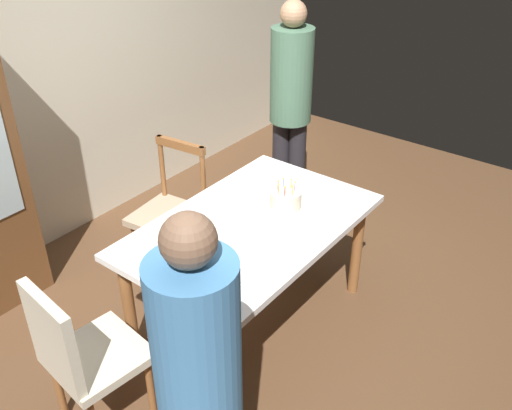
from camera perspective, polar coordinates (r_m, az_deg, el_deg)
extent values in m
plane|color=brown|center=(3.82, -0.46, -11.34)|extent=(6.40, 6.40, 0.00)
cube|color=beige|center=(4.40, -20.43, 12.38)|extent=(6.40, 0.10, 2.60)
cube|color=white|center=(3.37, -0.52, -2.10)|extent=(1.53, 0.96, 0.04)
cylinder|color=brown|center=(3.03, -2.61, -16.12)|extent=(0.07, 0.07, 0.72)
cylinder|color=brown|center=(3.89, 10.07, -4.28)|extent=(0.07, 0.07, 0.72)
cylinder|color=brown|center=(3.44, -12.59, -10.07)|extent=(0.07, 0.07, 0.72)
cylinder|color=brown|center=(4.21, 0.98, -0.67)|extent=(0.07, 0.07, 0.72)
cylinder|color=silver|center=(3.50, 2.98, -0.17)|extent=(0.28, 0.28, 0.01)
cylinder|color=beige|center=(3.47, 3.00, 0.64)|extent=(0.19, 0.19, 0.10)
cylinder|color=yellow|center=(3.47, 3.53, 2.11)|extent=(0.01, 0.01, 0.05)
sphere|color=#FFC64C|center=(3.46, 3.55, 2.59)|extent=(0.01, 0.01, 0.01)
cylinder|color=#4C7FE5|center=(3.48, 2.73, 2.17)|extent=(0.01, 0.01, 0.05)
sphere|color=#FFC64C|center=(3.46, 2.74, 2.66)|extent=(0.01, 0.01, 0.01)
cylinder|color=#E54C4C|center=(3.45, 2.22, 1.94)|extent=(0.01, 0.01, 0.05)
sphere|color=#FFC64C|center=(3.43, 2.23, 2.43)|extent=(0.01, 0.01, 0.01)
cylinder|color=#F2994C|center=(3.41, 2.25, 1.57)|extent=(0.01, 0.01, 0.05)
sphere|color=#FFC64C|center=(3.39, 2.27, 2.06)|extent=(0.01, 0.01, 0.01)
cylinder|color=#E54C4C|center=(3.39, 2.90, 1.33)|extent=(0.01, 0.01, 0.05)
sphere|color=#FFC64C|center=(3.37, 2.92, 1.82)|extent=(0.01, 0.01, 0.01)
cylinder|color=yellow|center=(3.40, 3.66, 1.43)|extent=(0.01, 0.01, 0.05)
sphere|color=#FFC64C|center=(3.38, 3.68, 1.93)|extent=(0.01, 0.01, 0.01)
cylinder|color=#D872CC|center=(3.44, 3.91, 1.81)|extent=(0.01, 0.01, 0.05)
sphere|color=#FFC64C|center=(3.43, 3.93, 2.30)|extent=(0.01, 0.01, 0.01)
cylinder|color=white|center=(2.97, -2.22, -6.64)|extent=(0.22, 0.22, 0.01)
cylinder|color=white|center=(3.42, -4.18, -1.08)|extent=(0.22, 0.22, 0.01)
cube|color=silver|center=(2.88, -4.24, -8.24)|extent=(0.18, 0.02, 0.01)
cube|color=silver|center=(3.33, -6.08, -2.25)|extent=(0.18, 0.02, 0.01)
cube|color=tan|center=(4.03, -8.87, -1.17)|extent=(0.49, 0.49, 0.05)
cylinder|color=brown|center=(4.15, -11.90, -4.36)|extent=(0.04, 0.04, 0.42)
cylinder|color=brown|center=(3.96, -8.19, -5.89)|extent=(0.04, 0.04, 0.42)
cylinder|color=brown|center=(4.36, -8.97, -2.16)|extent=(0.04, 0.04, 0.42)
cylinder|color=brown|center=(4.18, -5.33, -3.50)|extent=(0.04, 0.04, 0.42)
cylinder|color=brown|center=(4.14, -9.37, 3.72)|extent=(0.04, 0.04, 0.50)
cylinder|color=brown|center=(3.94, -5.30, 2.51)|extent=(0.04, 0.04, 0.50)
cube|color=brown|center=(3.94, -7.60, 5.95)|extent=(0.08, 0.40, 0.06)
cube|color=beige|center=(3.07, -15.51, -14.38)|extent=(0.49, 0.49, 0.05)
cylinder|color=brown|center=(3.19, -10.50, -17.59)|extent=(0.04, 0.04, 0.42)
cylinder|color=brown|center=(3.40, -14.01, -14.32)|extent=(0.04, 0.04, 0.42)
cylinder|color=brown|center=(3.30, -19.12, -17.00)|extent=(0.04, 0.04, 0.42)
cube|color=beige|center=(2.84, -19.69, -12.66)|extent=(0.10, 0.40, 0.50)
cylinder|color=#4C8CC6|center=(2.04, -6.04, -13.57)|extent=(0.32, 0.32, 0.68)
sphere|color=#8C664C|center=(1.76, -6.81, -3.55)|extent=(0.19, 0.19, 0.19)
cylinder|color=#262328|center=(4.68, 2.48, 3.76)|extent=(0.14, 0.14, 0.85)
cylinder|color=#262328|center=(4.66, 4.05, 3.59)|extent=(0.14, 0.14, 0.85)
cylinder|color=#4C7259|center=(4.36, 3.58, 12.79)|extent=(0.32, 0.32, 0.71)
sphere|color=tan|center=(4.24, 3.79, 18.59)|extent=(0.20, 0.20, 0.20)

